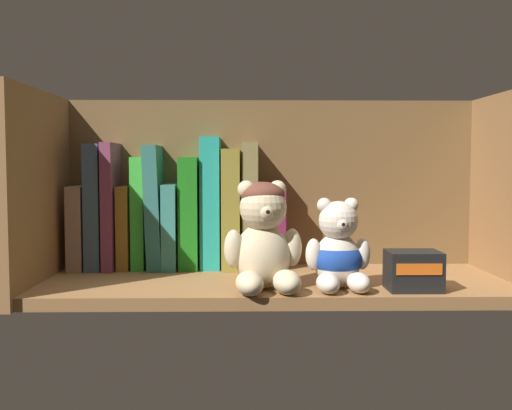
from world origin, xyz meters
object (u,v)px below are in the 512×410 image
book_1 (100,206)px  book_4 (142,212)px  book_3 (128,226)px  book_9 (231,208)px  teddy_bear_larger (263,238)px  book_7 (191,212)px  small_product_box (413,271)px  book_8 (211,202)px  teddy_bear_smaller (338,253)px  book_2 (115,205)px  book_0 (83,226)px  book_12 (279,226)px  book_10 (250,205)px  book_6 (173,225)px  book_11 (266,227)px  book_5 (157,207)px

book_1 → book_4: 7.92cm
book_1 → book_3: bearing=0.0°
book_9 → teddy_bear_larger: 22.42cm
book_9 → book_7: bearing=180.0°
small_product_box → book_8: bearing=145.2°
teddy_bear_smaller → book_2: bearing=151.8°
book_8 → book_2: bearing=180.0°
book_3 → teddy_bear_larger: 33.04cm
book_8 → teddy_bear_larger: 23.82cm
book_0 → book_8: size_ratio=0.63×
book_9 → book_12: size_ratio=1.43×
book_9 → small_product_box: bearing=-38.2°
book_1 → book_4: bearing=0.0°
book_1 → book_10: (28.27, 0.00, 0.15)cm
book_1 → teddy_bear_smaller: bearing=-26.6°
book_3 → teddy_bear_larger: (25.05, -21.53, 0.35)cm
book_6 → small_product_box: (39.64, -22.45, -4.84)cm
book_4 → book_8: 13.27cm
book_3 → book_10: size_ratio=0.66×
book_6 → book_2: bearing=180.0°
book_8 → small_product_box: 40.43cm
book_0 → small_product_box: 60.96cm
book_7 → book_10: 11.28cm
book_3 → book_6: size_ratio=0.97×
book_3 → book_11: (26.13, 0.00, -0.15)cm
book_1 → book_3: book_1 is taller
book_11 → book_12: book_12 is taller
book_2 → book_4: size_ratio=1.13×
book_0 → book_12: same height
book_3 → small_product_box: bearing=-25.0°
teddy_bear_smaller → book_11: bearing=116.8°
book_0 → book_8: (24.14, 0.00, 4.49)cm
book_2 → book_7: (14.31, 0.00, -1.32)cm
book_10 → book_2: bearing=180.0°
book_3 → teddy_bear_larger: size_ratio=0.91×
book_8 → teddy_bear_smaller: book_8 is taller
teddy_bear_smaller → book_9: bearing=129.2°
book_0 → book_12: size_ratio=1.00×
book_1 → teddy_bear_larger: (30.25, -21.53, -3.50)cm
book_5 → book_10: bearing=0.0°
book_2 → book_7: 14.37cm
book_3 → book_12: size_ratio=0.99×
book_7 → book_12: size_ratio=1.34×
book_1 → book_9: (24.80, 0.00, -0.45)cm
book_5 → book_12: 23.48cm
book_5 → book_1: bearing=180.0°
book_4 → book_12: bearing=0.0°
book_2 → book_12: (31.14, 0.00, -3.91)cm
book_2 → small_product_box: (50.56, -22.45, -8.61)cm
book_9 → book_4: bearing=180.0°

